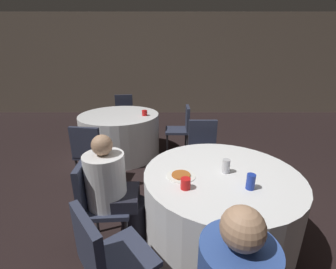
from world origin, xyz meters
TOP-DOWN VIEW (x-y plane):
  - ground_plane at (0.00, 0.00)m, footprint 16.00×16.00m
  - wall_back at (0.00, 5.12)m, footprint 16.00×0.06m
  - table_near at (0.14, -0.02)m, footprint 1.35×1.35m
  - table_far at (-1.17, 2.00)m, footprint 1.36×1.36m
  - chair_near_southwest at (-0.71, -0.70)m, footprint 0.56×0.56m
  - chair_near_west at (-0.94, -0.09)m, footprint 0.43×0.42m
  - chair_near_north at (0.15, 1.06)m, footprint 0.40×0.41m
  - chair_far_east at (-0.08, 1.98)m, footprint 0.41×0.41m
  - chair_far_south at (-1.34, 0.92)m, footprint 0.46×0.46m
  - chair_far_north at (-1.29, 3.08)m, footprint 0.44×0.45m
  - person_white_shirt at (-0.78, -0.08)m, footprint 0.51×0.35m
  - pizza_plate_near at (-0.22, -0.08)m, footprint 0.25×0.25m
  - soda_can_blue at (0.30, -0.27)m, footprint 0.07×0.07m
  - soda_can_silver at (0.17, -0.02)m, footprint 0.07×0.07m
  - cup_near at (-0.19, -0.26)m, footprint 0.08×0.08m
  - cup_far at (-0.72, 1.91)m, footprint 0.09×0.09m

SIDE VIEW (x-z plane):
  - ground_plane at x=0.00m, z-range 0.00..0.00m
  - table_near at x=0.14m, z-range 0.00..0.73m
  - table_far at x=-1.17m, z-range 0.00..0.73m
  - chair_near_southwest at x=-0.71m, z-range 0.10..0.97m
  - chair_near_west at x=-0.94m, z-range 0.10..0.97m
  - chair_near_north at x=0.15m, z-range 0.10..0.97m
  - chair_far_east at x=-0.08m, z-range 0.10..0.97m
  - chair_far_south at x=-1.34m, z-range 0.10..0.97m
  - chair_far_north at x=-1.29m, z-range 0.10..0.97m
  - person_white_shirt at x=-0.78m, z-range 0.01..1.12m
  - pizza_plate_near at x=-0.22m, z-range 0.73..0.75m
  - cup_near at x=-0.19m, z-range 0.73..0.82m
  - cup_far at x=-0.72m, z-range 0.73..0.82m
  - soda_can_blue at x=0.30m, z-range 0.73..0.86m
  - soda_can_silver at x=0.17m, z-range 0.73..0.86m
  - wall_back at x=0.00m, z-range 0.00..2.80m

